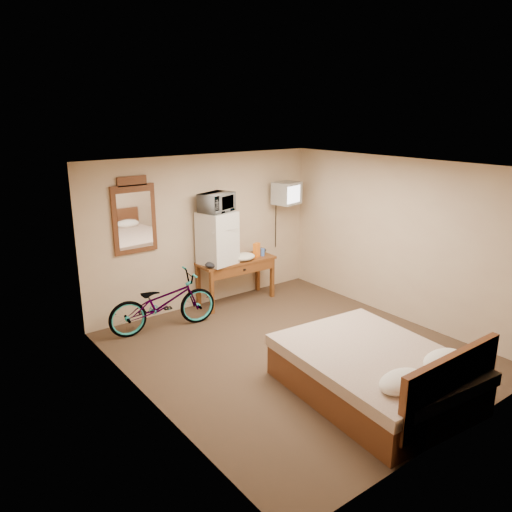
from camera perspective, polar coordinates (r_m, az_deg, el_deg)
name	(u,v)px	position (r m, az deg, el deg)	size (l,w,h in m)	color
room	(298,264)	(6.46, 4.83, -0.96)	(4.60, 4.64, 2.50)	#403120
desk	(237,267)	(8.41, -2.16, -1.23)	(1.36, 0.56, 0.75)	brown
mini_fridge	(217,238)	(8.09, -4.44, 2.08)	(0.61, 0.59, 0.86)	silver
microwave	(217,202)	(7.97, -4.54, 6.13)	(0.55, 0.37, 0.30)	silver
snack_bag	(257,250)	(8.51, 0.07, 0.70)	(0.12, 0.07, 0.24)	orange
blue_cup	(262,252)	(8.58, 0.74, 0.43)	(0.07, 0.07, 0.13)	#3D6BD2
cloth_cream	(244,257)	(8.32, -1.40, -0.09)	(0.40, 0.31, 0.12)	silver
cloth_dark_a	(213,264)	(7.98, -4.92, -0.94)	(0.28, 0.21, 0.10)	black
cloth_dark_b	(261,250)	(8.75, 0.52, 0.64)	(0.21, 0.17, 0.10)	black
crt_television	(287,193)	(8.81, 3.51, 7.19)	(0.51, 0.61, 0.38)	black
wall_mirror	(134,216)	(7.60, -13.75, 4.42)	(0.68, 0.04, 1.15)	brown
bicycle	(163,302)	(7.54, -10.58, -5.24)	(0.57, 1.63, 0.86)	black
bed	(378,373)	(5.99, 13.75, -12.84)	(1.77, 2.24, 0.90)	brown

